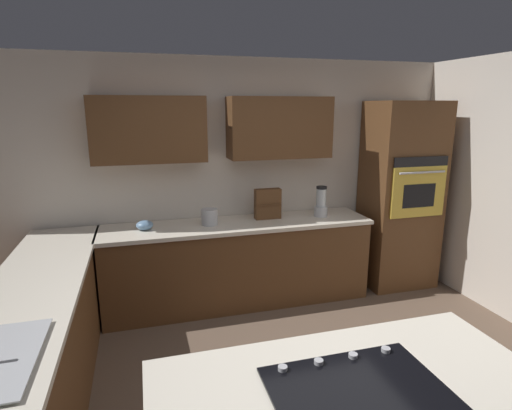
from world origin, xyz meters
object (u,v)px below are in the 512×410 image
Objects in this scene: spice_rack at (268,204)px; blender at (321,203)px; wall_oven at (401,196)px; cooktop at (360,392)px; mixing_bowl at (145,225)px; kettle at (209,217)px.

blender is at bearing 173.76° from spice_rack.
spice_rack is at bearing -3.00° from wall_oven.
cooktop is 2.93m from blender.
cooktop is at bearing 68.73° from blender.
wall_oven is 1.00m from blender.
blender is 2.02× the size of mixing_bowl.
wall_oven is 3.41m from cooktop.
spice_rack reaches higher than kettle.
wall_oven is at bearing 178.95° from blender.
blender is (-1.06, -2.73, 0.14)m from cooktop.
mixing_bowl is at bearing -72.93° from cooktop.
wall_oven is 12.90× the size of mixing_bowl.
cooktop is 4.55× the size of mixing_bowl.
wall_oven is at bearing 177.00° from spice_rack.
blender reaches higher than kettle.
cooktop is 2.25× the size of blender.
wall_oven is 2.90m from mixing_bowl.
cooktop is 2.85m from mixing_bowl.
mixing_bowl is 0.51× the size of spice_rack.
cooktop is 2.84m from spice_rack.
mixing_bowl is at bearing -0.36° from wall_oven.
wall_oven reaches higher than kettle.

